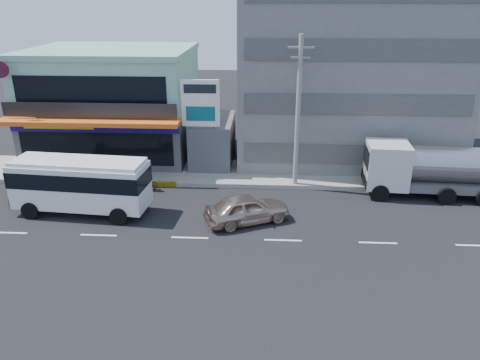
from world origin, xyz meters
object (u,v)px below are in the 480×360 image
at_px(concrete_building, 345,67).
at_px(satellite_dish, 211,121).
at_px(shop_building, 115,105).
at_px(motorcycle_rider, 145,180).
at_px(billboard, 201,109).
at_px(tanker_truck, 429,169).
at_px(minibus, 80,182).
at_px(sedan, 247,209).
at_px(utility_pole_near, 298,113).

xyz_separation_m(concrete_building, satellite_dish, (-10.00, -4.00, -3.42)).
height_order(shop_building, motorcycle_rider, shop_building).
relative_size(concrete_building, billboard, 2.32).
bearing_deg(tanker_truck, motorcycle_rider, -179.81).
height_order(minibus, sedan, minibus).
bearing_deg(concrete_building, utility_pole_near, -117.76).
distance_m(minibus, motorcycle_rider, 4.79).
bearing_deg(shop_building, minibus, -83.96).
bearing_deg(satellite_dish, minibus, -129.77).
xyz_separation_m(concrete_building, motorcycle_rider, (-14.00, -8.53, -6.31)).
height_order(shop_building, minibus, shop_building).
xyz_separation_m(sedan, tanker_truck, (11.44, 4.46, 1.01)).
bearing_deg(concrete_building, billboard, -151.08).
distance_m(tanker_truck, motorcycle_rider, 18.48).
height_order(shop_building, utility_pole_near, utility_pole_near).
xyz_separation_m(sedan, motorcycle_rider, (-7.00, 4.40, -0.13)).
distance_m(billboard, minibus, 9.46).
xyz_separation_m(billboard, tanker_truck, (14.94, -2.68, -3.09)).
relative_size(satellite_dish, minibus, 0.19).
bearing_deg(concrete_building, motorcycle_rider, -148.63).
relative_size(minibus, tanker_truck, 0.91).
relative_size(shop_building, satellite_dish, 8.27).
relative_size(satellite_dish, utility_pole_near, 0.15).
xyz_separation_m(utility_pole_near, sedan, (-3.00, -5.34, -4.32)).
relative_size(minibus, motorcycle_rider, 3.85).
distance_m(utility_pole_near, motorcycle_rider, 10.99).
distance_m(satellite_dish, tanker_truck, 15.22).
bearing_deg(shop_building, motorcycle_rider, -61.86).
bearing_deg(sedan, satellite_dish, -5.32).
xyz_separation_m(billboard, motorcycle_rider, (-3.50, -2.73, -4.23)).
relative_size(utility_pole_near, motorcycle_rider, 4.76).
bearing_deg(concrete_building, minibus, -144.06).
height_order(shop_building, tanker_truck, shop_building).
distance_m(billboard, sedan, 8.95).
relative_size(concrete_building, tanker_truck, 1.81).
bearing_deg(concrete_building, satellite_dish, -158.20).
bearing_deg(tanker_truck, shop_building, 161.70).
bearing_deg(minibus, billboard, 45.33).
relative_size(shop_building, utility_pole_near, 1.24).
distance_m(concrete_building, utility_pole_near, 8.79).
relative_size(sedan, tanker_truck, 0.55).
distance_m(billboard, tanker_truck, 15.49).
bearing_deg(billboard, concrete_building, 28.92).
height_order(utility_pole_near, sedan, utility_pole_near).
bearing_deg(billboard, minibus, -134.67).
distance_m(billboard, motorcycle_rider, 6.14).
distance_m(concrete_building, minibus, 21.38).
height_order(satellite_dish, billboard, billboard).
xyz_separation_m(minibus, sedan, (9.82, -0.75, -1.15)).
xyz_separation_m(satellite_dish, billboard, (-0.50, -1.80, 1.35)).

